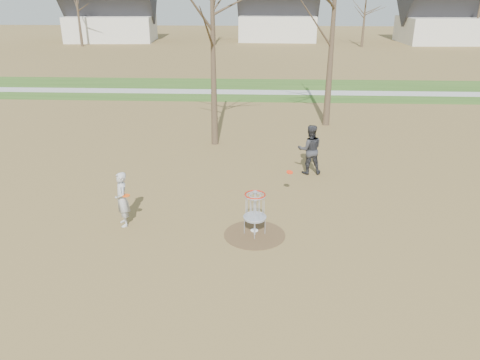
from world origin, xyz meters
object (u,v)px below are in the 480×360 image
at_px(player_throwing, 310,149).
at_px(disc_grounded, 254,230).
at_px(player_standing, 122,199).
at_px(disc_golf_basket, 255,206).

height_order(player_throwing, disc_grounded, player_throwing).
height_order(player_standing, player_throwing, player_throwing).
bearing_deg(disc_golf_basket, player_standing, 173.73).
height_order(player_throwing, disc_golf_basket, player_throwing).
height_order(disc_grounded, disc_golf_basket, disc_golf_basket).
xyz_separation_m(disc_grounded, disc_golf_basket, (0.01, -0.23, 0.89)).
relative_size(player_standing, player_throwing, 0.88).
bearing_deg(disc_grounded, disc_golf_basket, -87.51).
relative_size(player_throwing, disc_grounded, 8.77).
bearing_deg(disc_golf_basket, disc_grounded, 92.49).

